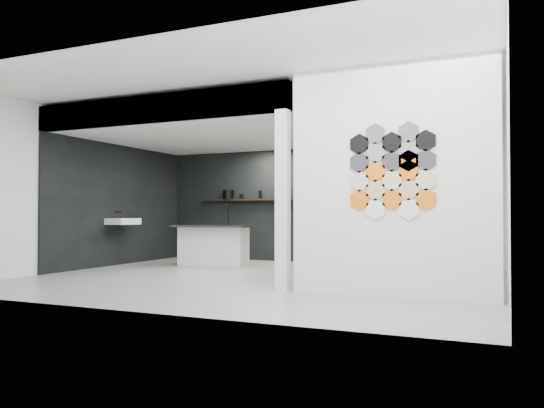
{
  "coord_description": "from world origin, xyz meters",
  "views": [
    {
      "loc": [
        3.45,
        -7.38,
        0.99
      ],
      "look_at": [
        0.1,
        0.3,
        1.15
      ],
      "focal_mm": 35.0,
      "sensor_mm": 36.0,
      "label": 1
    }
  ],
  "objects_px": {
    "glass_bowl": "(325,195)",
    "glass_vase": "(325,195)",
    "stockpot": "(228,195)",
    "utensil_cup": "(241,197)",
    "bottle_dark": "(260,195)",
    "partition_panel": "(391,180)",
    "kitchen_island": "(213,245)",
    "kettle": "(319,194)",
    "wall_basin": "(123,221)"
  },
  "relations": [
    {
      "from": "kettle",
      "to": "bottle_dark",
      "type": "relative_size",
      "value": 0.94
    },
    {
      "from": "stockpot",
      "to": "kettle",
      "type": "distance_m",
      "value": 2.08
    },
    {
      "from": "partition_panel",
      "to": "glass_vase",
      "type": "xyz_separation_m",
      "value": [
        -2.08,
        3.87,
        -0.01
      ]
    },
    {
      "from": "kitchen_island",
      "to": "wall_basin",
      "type": "bearing_deg",
      "value": -161.22
    },
    {
      "from": "kitchen_island",
      "to": "kettle",
      "type": "distance_m",
      "value": 2.37
    },
    {
      "from": "stockpot",
      "to": "utensil_cup",
      "type": "relative_size",
      "value": 2.31
    },
    {
      "from": "kitchen_island",
      "to": "kettle",
      "type": "bearing_deg",
      "value": 34.14
    },
    {
      "from": "glass_vase",
      "to": "stockpot",
      "type": "bearing_deg",
      "value": 180.0
    },
    {
      "from": "glass_bowl",
      "to": "utensil_cup",
      "type": "bearing_deg",
      "value": 180.0
    },
    {
      "from": "kettle",
      "to": "utensil_cup",
      "type": "height_order",
      "value": "kettle"
    },
    {
      "from": "wall_basin",
      "to": "partition_panel",
      "type": "bearing_deg",
      "value": -18.23
    },
    {
      "from": "kitchen_island",
      "to": "kettle",
      "type": "height_order",
      "value": "kettle"
    },
    {
      "from": "wall_basin",
      "to": "kettle",
      "type": "xyz_separation_m",
      "value": [
        3.26,
        2.07,
        0.54
      ]
    },
    {
      "from": "wall_basin",
      "to": "kitchen_island",
      "type": "height_order",
      "value": "kitchen_island"
    },
    {
      "from": "wall_basin",
      "to": "stockpot",
      "type": "height_order",
      "value": "stockpot"
    },
    {
      "from": "partition_panel",
      "to": "kitchen_island",
      "type": "bearing_deg",
      "value": 147.16
    },
    {
      "from": "partition_panel",
      "to": "kettle",
      "type": "bearing_deg",
      "value": 119.75
    },
    {
      "from": "kitchen_island",
      "to": "stockpot",
      "type": "relative_size",
      "value": 6.35
    },
    {
      "from": "stockpot",
      "to": "partition_panel",
      "type": "bearing_deg",
      "value": -42.03
    },
    {
      "from": "glass_vase",
      "to": "utensil_cup",
      "type": "xyz_separation_m",
      "value": [
        -1.89,
        0.0,
        -0.02
      ]
    },
    {
      "from": "bottle_dark",
      "to": "utensil_cup",
      "type": "xyz_separation_m",
      "value": [
        -0.45,
        0.0,
        -0.03
      ]
    },
    {
      "from": "kitchen_island",
      "to": "glass_bowl",
      "type": "bearing_deg",
      "value": 31.98
    },
    {
      "from": "kitchen_island",
      "to": "glass_vase",
      "type": "xyz_separation_m",
      "value": [
        1.8,
        1.36,
        0.99
      ]
    },
    {
      "from": "kitchen_island",
      "to": "utensil_cup",
      "type": "xyz_separation_m",
      "value": [
        -0.09,
        1.36,
        0.97
      ]
    },
    {
      "from": "bottle_dark",
      "to": "stockpot",
      "type": "bearing_deg",
      "value": 180.0
    },
    {
      "from": "kitchen_island",
      "to": "partition_panel",
      "type": "bearing_deg",
      "value": -37.93
    },
    {
      "from": "kitchen_island",
      "to": "kettle",
      "type": "relative_size",
      "value": 9.31
    },
    {
      "from": "glass_bowl",
      "to": "wall_basin",
      "type": "bearing_deg",
      "value": -148.65
    },
    {
      "from": "bottle_dark",
      "to": "wall_basin",
      "type": "bearing_deg",
      "value": -133.28
    },
    {
      "from": "partition_panel",
      "to": "glass_bowl",
      "type": "height_order",
      "value": "partition_panel"
    },
    {
      "from": "kettle",
      "to": "glass_bowl",
      "type": "relative_size",
      "value": 1.19
    },
    {
      "from": "stockpot",
      "to": "bottle_dark",
      "type": "bearing_deg",
      "value": 0.0
    },
    {
      "from": "utensil_cup",
      "to": "bottle_dark",
      "type": "bearing_deg",
      "value": 0.0
    },
    {
      "from": "wall_basin",
      "to": "glass_bowl",
      "type": "xyz_separation_m",
      "value": [
        3.39,
        2.07,
        0.52
      ]
    },
    {
      "from": "bottle_dark",
      "to": "utensil_cup",
      "type": "height_order",
      "value": "bottle_dark"
    },
    {
      "from": "kitchen_island",
      "to": "glass_vase",
      "type": "bearing_deg",
      "value": 31.98
    },
    {
      "from": "utensil_cup",
      "to": "kettle",
      "type": "bearing_deg",
      "value": 0.0
    },
    {
      "from": "stockpot",
      "to": "bottle_dark",
      "type": "distance_m",
      "value": 0.77
    },
    {
      "from": "glass_bowl",
      "to": "glass_vase",
      "type": "height_order",
      "value": "glass_vase"
    },
    {
      "from": "glass_bowl",
      "to": "bottle_dark",
      "type": "height_order",
      "value": "bottle_dark"
    },
    {
      "from": "glass_vase",
      "to": "bottle_dark",
      "type": "xyz_separation_m",
      "value": [
        -1.45,
        0.0,
        0.02
      ]
    },
    {
      "from": "kitchen_island",
      "to": "glass_bowl",
      "type": "height_order",
      "value": "glass_bowl"
    },
    {
      "from": "partition_panel",
      "to": "stockpot",
      "type": "distance_m",
      "value": 5.77
    },
    {
      "from": "partition_panel",
      "to": "utensil_cup",
      "type": "relative_size",
      "value": 26.98
    },
    {
      "from": "partition_panel",
      "to": "wall_basin",
      "type": "relative_size",
      "value": 4.67
    },
    {
      "from": "wall_basin",
      "to": "kettle",
      "type": "height_order",
      "value": "kettle"
    },
    {
      "from": "wall_basin",
      "to": "utensil_cup",
      "type": "bearing_deg",
      "value": 54.03
    },
    {
      "from": "glass_bowl",
      "to": "utensil_cup",
      "type": "xyz_separation_m",
      "value": [
        -1.89,
        0.0,
        0.0
      ]
    },
    {
      "from": "glass_vase",
      "to": "bottle_dark",
      "type": "relative_size",
      "value": 0.77
    },
    {
      "from": "stockpot",
      "to": "glass_vase",
      "type": "bearing_deg",
      "value": 0.0
    }
  ]
}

